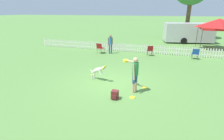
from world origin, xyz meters
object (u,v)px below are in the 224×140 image
object	(u,v)px
frisbee_near_dog	(132,97)
frisbee_midfield	(93,75)
backpack_on_grass	(115,95)
spectator_standing	(110,42)
handler_person	(134,70)
leaping_dog	(98,70)
frisbee_near_handler	(145,88)
canopy_tent_main	(219,24)
folding_chair_center	(195,53)
equipment_trailer	(188,32)
folding_chair_green_right	(150,50)
folding_chair_blue_left	(100,47)

from	to	relation	value
frisbee_near_dog	frisbee_midfield	world-z (taller)	same
backpack_on_grass	spectator_standing	distance (m)	8.17
handler_person	leaping_dog	distance (m)	2.25
frisbee_near_handler	spectator_standing	size ratio (longest dim) A/B	0.15
frisbee_midfield	canopy_tent_main	xyz separation A→B (m)	(8.08, 9.84, 2.34)
folding_chair_center	equipment_trailer	bearing A→B (deg)	-92.56
equipment_trailer	canopy_tent_main	bearing A→B (deg)	-69.23
folding_chair_center	canopy_tent_main	size ratio (longest dim) A/B	0.28
leaping_dog	equipment_trailer	bearing A→B (deg)	179.80
handler_person	folding_chair_green_right	world-z (taller)	handler_person
folding_chair_green_right	canopy_tent_main	world-z (taller)	canopy_tent_main
equipment_trailer	frisbee_near_handler	bearing A→B (deg)	-112.69
frisbee_midfield	spectator_standing	world-z (taller)	spectator_standing
leaping_dog	backpack_on_grass	world-z (taller)	leaping_dog
folding_chair_blue_left	spectator_standing	bearing A→B (deg)	-153.24
handler_person	equipment_trailer	xyz separation A→B (m)	(3.29, 14.67, 0.14)
canopy_tent_main	folding_chair_blue_left	bearing A→B (deg)	-153.79
leaping_dog	spectator_standing	xyz separation A→B (m)	(-1.31, 5.94, 0.40)
folding_chair_green_right	frisbee_midfield	bearing A→B (deg)	50.97
spectator_standing	equipment_trailer	world-z (taller)	equipment_trailer
handler_person	folding_chair_center	xyz separation A→B (m)	(3.30, 6.94, -0.53)
leaping_dog	frisbee_near_handler	xyz separation A→B (m)	(2.50, -0.22, -0.54)
backpack_on_grass	spectator_standing	xyz separation A→B (m)	(-2.77, 7.65, 0.77)
handler_person	frisbee_midfield	world-z (taller)	handler_person
leaping_dog	frisbee_near_handler	bearing A→B (deg)	105.77
frisbee_near_handler	folding_chair_green_right	xyz separation A→B (m)	(-0.50, 6.39, 0.49)
backpack_on_grass	folding_chair_center	world-z (taller)	folding_chair_center
frisbee_near_dog	backpack_on_grass	distance (m)	0.78
folding_chair_green_right	frisbee_near_dog	bearing A→B (deg)	77.00
handler_person	spectator_standing	distance (m)	7.52
leaping_dog	frisbee_midfield	size ratio (longest dim) A/B	4.69
frisbee_near_dog	spectator_standing	xyz separation A→B (m)	(-3.45, 7.33, 0.94)
frisbee_near_dog	folding_chair_center	world-z (taller)	folding_chair_center
leaping_dog	frisbee_near_handler	world-z (taller)	leaping_dog
frisbee_midfield	folding_chair_center	distance (m)	8.14
canopy_tent_main	spectator_standing	xyz separation A→B (m)	(-8.81, -4.52, -1.39)
leaping_dog	spectator_standing	size ratio (longest dim) A/B	0.73
spectator_standing	folding_chair_green_right	bearing A→B (deg)	157.67
handler_person	spectator_standing	world-z (taller)	handler_person
canopy_tent_main	backpack_on_grass	bearing A→B (deg)	-116.39
folding_chair_center	backpack_on_grass	bearing A→B (deg)	60.99
folding_chair_center	spectator_standing	bearing A→B (deg)	-0.75
folding_chair_blue_left	leaping_dog	bearing A→B (deg)	122.07
frisbee_near_handler	backpack_on_grass	size ratio (longest dim) A/B	0.66
canopy_tent_main	folding_chair_green_right	bearing A→B (deg)	-142.01
frisbee_near_dog	frisbee_midfield	xyz separation A→B (m)	(-2.72, 2.01, 0.00)
frisbee_midfield	leaping_dog	bearing A→B (deg)	-47.16
canopy_tent_main	frisbee_near_dog	bearing A→B (deg)	-114.32
frisbee_near_dog	folding_chair_blue_left	size ratio (longest dim) A/B	0.28
spectator_standing	folding_chair_center	bearing A→B (deg)	155.68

